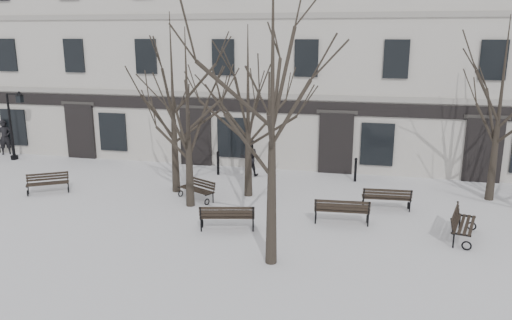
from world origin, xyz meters
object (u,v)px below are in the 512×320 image
(bench_3, at_px, (197,189))
(lamp_post, at_px, (14,120))
(tree_2, at_px, (273,77))
(bench_5, at_px, (462,223))
(bench_1, at_px, (227,216))
(bench_4, at_px, (387,198))
(bench_0, at_px, (48,182))
(bench_2, at_px, (342,210))
(tree_1, at_px, (187,97))

(bench_3, height_order, lamp_post, lamp_post)
(tree_2, relative_size, bench_5, 4.24)
(bench_1, relative_size, lamp_post, 0.53)
(bench_1, relative_size, bench_4, 1.05)
(lamp_post, bearing_deg, tree_2, -30.27)
(bench_4, bearing_deg, tree_2, 53.99)
(bench_0, xyz_separation_m, bench_2, (12.20, -0.79, 0.07))
(bench_1, height_order, lamp_post, lamp_post)
(tree_2, xyz_separation_m, lamp_post, (-15.53, 9.06, -3.24))
(lamp_post, bearing_deg, bench_0, -42.60)
(bench_5, xyz_separation_m, lamp_post, (-21.18, 5.92, 1.58))
(tree_1, bearing_deg, bench_4, 9.32)
(bench_0, bearing_deg, bench_5, -36.30)
(bench_0, distance_m, bench_2, 12.23)
(bench_0, distance_m, bench_3, 6.42)
(bench_2, bearing_deg, lamp_post, -21.79)
(tree_2, bearing_deg, bench_5, 29.08)
(bench_0, bearing_deg, bench_1, -46.91)
(bench_4, xyz_separation_m, lamp_post, (-18.87, 3.67, 1.61))
(bench_4, distance_m, bench_5, 3.23)
(bench_0, distance_m, lamp_post, 7.15)
(bench_2, xyz_separation_m, bench_3, (-5.81, 1.40, -0.07))
(tree_2, height_order, lamp_post, tree_2)
(tree_1, xyz_separation_m, tree_2, (4.04, -4.19, 1.14))
(bench_0, bearing_deg, bench_2, -35.71)
(bench_0, bearing_deg, bench_3, -26.56)
(tree_2, distance_m, bench_4, 7.99)
(tree_1, bearing_deg, bench_3, 88.57)
(tree_1, bearing_deg, tree_2, -46.03)
(tree_1, xyz_separation_m, bench_2, (5.83, -0.63, -3.68))
(tree_1, distance_m, tree_2, 5.93)
(bench_3, bearing_deg, tree_1, -63.18)
(lamp_post, bearing_deg, bench_3, -19.62)
(bench_2, relative_size, bench_5, 0.97)
(bench_1, xyz_separation_m, bench_3, (-2.08, 2.86, -0.05))
(tree_2, distance_m, bench_2, 6.26)
(bench_2, distance_m, bench_3, 5.98)
(tree_1, bearing_deg, bench_5, -6.15)
(tree_2, xyz_separation_m, bench_4, (3.34, 5.40, -4.85))
(bench_3, bearing_deg, bench_4, 31.66)
(tree_2, height_order, bench_2, tree_2)
(bench_2, bearing_deg, bench_4, -134.25)
(bench_1, xyz_separation_m, bench_5, (7.59, 1.05, 0.02))
(bench_4, distance_m, lamp_post, 19.29)
(bench_2, bearing_deg, bench_0, -7.89)
(bench_2, bearing_deg, bench_3, -17.71)
(bench_2, height_order, lamp_post, lamp_post)
(bench_3, xyz_separation_m, bench_4, (7.36, 0.44, 0.04))
(bench_2, bearing_deg, bench_5, 169.67)
(bench_0, xyz_separation_m, bench_3, (6.39, 0.61, -0.00))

